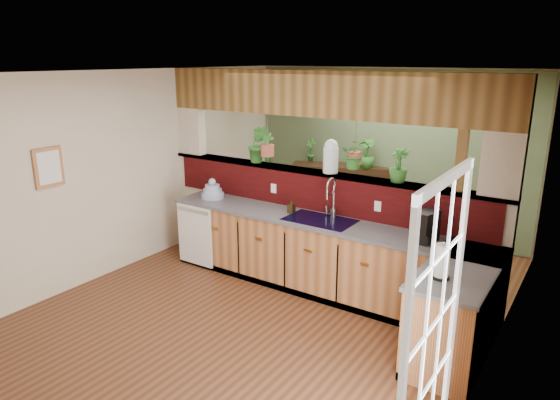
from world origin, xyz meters
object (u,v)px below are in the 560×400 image
Objects in this scene: faucet at (332,196)px; glass_jar at (331,156)px; soap_dispenser at (291,206)px; coffee_maker at (426,228)px; shelving_console at (343,198)px; paper_towel at (442,262)px; dish_stack at (213,192)px.

faucet is 0.50m from glass_jar.
soap_dispenser is 0.53× the size of coffee_maker.
coffee_maker is (1.68, -0.05, 0.06)m from soap_dispenser.
glass_jar reaches higher than faucet.
coffee_maker is at bearing -71.04° from shelving_console.
coffee_maker is at bearing -16.24° from glass_jar.
paper_towel is at bearing -34.54° from glass_jar.
paper_towel is 0.20× the size of shelving_console.
faucet is at bearing 12.83° from soap_dispenser.
shelving_console is (-2.08, 2.29, -0.55)m from coffee_maker.
faucet is 2.40m from shelving_console.
shelving_console is at bearing 111.60° from glass_jar.
soap_dispenser is at bearing -167.17° from faucet.
glass_jar reaches higher than dish_stack.
shelving_console is (-0.75, 1.90, -1.10)m from glass_jar.
soap_dispenser is at bearing 0.66° from dish_stack.
glass_jar reaches higher than coffee_maker.
soap_dispenser reaches higher than shelving_console.
shelving_console is at bearing 69.13° from dish_stack.
coffee_maker is 0.98× the size of paper_towel.
faucet is 1.51× the size of paper_towel.
dish_stack is 3.45m from paper_towel.
glass_jar reaches higher than soap_dispenser.
shelving_console is (-0.90, 2.12, -0.67)m from faucet.
paper_towel is (0.40, -0.81, 0.00)m from coffee_maker.
glass_jar is (-1.33, 0.39, 0.55)m from coffee_maker.
dish_stack is at bearing -134.24° from shelving_console.
shelving_console is (-2.49, 3.10, -0.55)m from paper_towel.
shelving_console is (-0.40, 2.23, -0.49)m from soap_dispenser.
dish_stack is at bearing -167.78° from glass_jar.
faucet is 1.21× the size of glass_jar.
faucet reaches higher than paper_towel.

